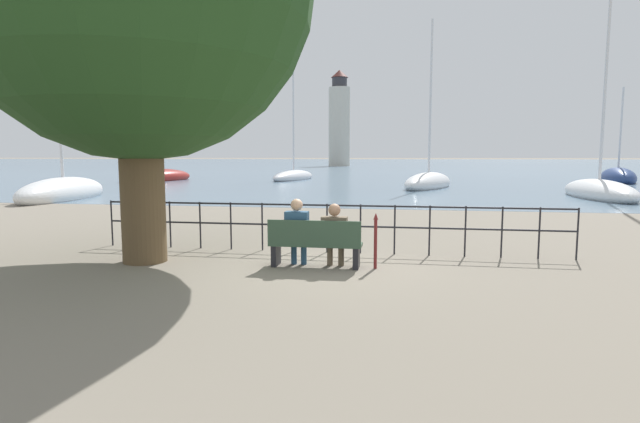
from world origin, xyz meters
name	(u,v)px	position (x,y,z in m)	size (l,w,h in m)	color
ground_plane	(316,267)	(0.00, 0.00, 0.00)	(1000.00, 1000.00, 0.00)	gray
harbor_water	(398,162)	(0.00, 160.40, 0.00)	(600.00, 300.00, 0.01)	slate
park_bench	(315,245)	(0.00, -0.06, 0.43)	(1.73, 0.45, 0.90)	#334C38
seated_person_left	(297,229)	(-0.35, 0.01, 0.70)	(0.43, 0.35, 1.28)	navy
seated_person_right	(335,232)	(0.35, 0.01, 0.67)	(0.48, 0.35, 1.20)	brown
promenade_railing	(327,220)	(0.00, 1.43, 0.69)	(10.12, 0.04, 1.05)	black
closed_umbrella	(376,238)	(1.11, 0.01, 0.58)	(0.09, 0.09, 1.04)	maroon
sailboat_0	(618,178)	(18.22, 33.21, 0.36)	(3.29, 6.57, 7.84)	navy
sailboat_1	(294,176)	(-7.73, 33.35, 0.30)	(3.11, 8.13, 11.01)	silver
sailboat_2	(599,191)	(11.20, 17.49, 0.33)	(2.27, 7.38, 12.48)	white
sailboat_3	(157,177)	(-18.69, 29.94, 0.30)	(4.42, 8.33, 7.79)	maroon
sailboat_4	(429,183)	(3.28, 24.11, 0.33)	(4.44, 7.91, 11.08)	white
sailboat_5	(64,192)	(-14.53, 12.58, 0.32)	(3.11, 7.61, 7.77)	white
harbor_lighthouse	(339,122)	(-11.27, 93.15, 9.00)	(4.34, 4.34, 19.34)	beige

